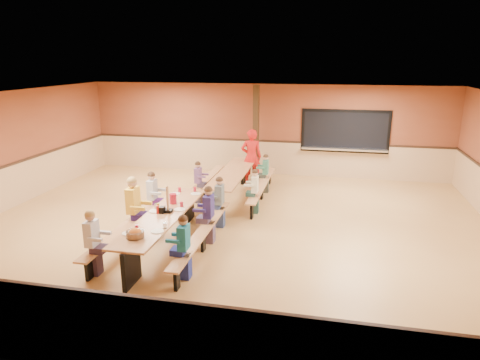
# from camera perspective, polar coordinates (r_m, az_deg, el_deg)

# --- Properties ---
(ground) EXTENTS (12.00, 12.00, 0.00)m
(ground) POSITION_cam_1_polar(r_m,az_deg,el_deg) (10.00, -1.21, -6.39)
(ground) COLOR #A0723C
(ground) RESTS_ON ground
(room_envelope) EXTENTS (12.04, 10.04, 3.02)m
(room_envelope) POSITION_cam_1_polar(r_m,az_deg,el_deg) (9.76, -1.23, -2.64)
(room_envelope) COLOR brown
(room_envelope) RESTS_ON ground
(kitchen_pass_through) EXTENTS (2.78, 0.28, 1.38)m
(kitchen_pass_through) POSITION_cam_1_polar(r_m,az_deg,el_deg) (14.16, 13.82, 6.10)
(kitchen_pass_through) COLOR black
(kitchen_pass_through) RESTS_ON ground
(structural_post) EXTENTS (0.18, 0.18, 3.00)m
(structural_post) POSITION_cam_1_polar(r_m,az_deg,el_deg) (13.80, 2.13, 6.34)
(structural_post) COLOR black
(structural_post) RESTS_ON ground
(cafeteria_table_main) EXTENTS (1.91, 3.70, 0.74)m
(cafeteria_table_main) POSITION_cam_1_polar(r_m,az_deg,el_deg) (8.96, -10.06, -5.75)
(cafeteria_table_main) COLOR #AD7344
(cafeteria_table_main) RESTS_ON ground
(cafeteria_table_second) EXTENTS (1.91, 3.70, 0.74)m
(cafeteria_table_second) POSITION_cam_1_polar(r_m,az_deg,el_deg) (12.01, -0.94, 0.11)
(cafeteria_table_second) COLOR #AD7344
(cafeteria_table_second) RESTS_ON ground
(seated_child_white_left) EXTENTS (0.37, 0.30, 1.21)m
(seated_child_white_left) POSITION_cam_1_polar(r_m,az_deg,el_deg) (8.18, -19.06, -7.98)
(seated_child_white_left) COLOR silver
(seated_child_white_left) RESTS_ON ground
(seated_adult_yellow) EXTENTS (0.44, 0.36, 1.36)m
(seated_adult_yellow) POSITION_cam_1_polar(r_m,az_deg,el_deg) (9.51, -14.00, -3.70)
(seated_adult_yellow) COLOR yellow
(seated_adult_yellow) RESTS_ON ground
(seated_child_grey_left) EXTENTS (0.37, 0.30, 1.22)m
(seated_child_grey_left) POSITION_cam_1_polar(r_m,az_deg,el_deg) (10.40, -11.58, -2.27)
(seated_child_grey_left) COLOR #B9B9B9
(seated_child_grey_left) RESTS_ON ground
(seated_child_teal_right) EXTENTS (0.35, 0.29, 1.18)m
(seated_child_teal_right) POSITION_cam_1_polar(r_m,az_deg,el_deg) (7.68, -7.48, -8.92)
(seated_child_teal_right) COLOR #196887
(seated_child_teal_right) RESTS_ON ground
(seated_child_navy_right) EXTENTS (0.38, 0.31, 1.23)m
(seated_child_navy_right) POSITION_cam_1_polar(r_m,az_deg,el_deg) (9.06, -4.18, -4.68)
(seated_child_navy_right) COLOR navy
(seated_child_navy_right) RESTS_ON ground
(seated_child_char_right) EXTENTS (0.36, 0.29, 1.19)m
(seated_child_char_right) POSITION_cam_1_polar(r_m,az_deg,el_deg) (9.89, -2.73, -3.00)
(seated_child_char_right) COLOR #566063
(seated_child_char_right) RESTS_ON ground
(seated_child_purple_sec) EXTENTS (0.33, 0.27, 1.13)m
(seated_child_purple_sec) POSITION_cam_1_polar(r_m,az_deg,el_deg) (11.63, -5.59, -0.30)
(seated_child_purple_sec) COLOR #744C7C
(seated_child_purple_sec) RESTS_ON ground
(seated_child_green_sec) EXTENTS (0.33, 0.27, 1.12)m
(seated_child_green_sec) POSITION_cam_1_polar(r_m,az_deg,el_deg) (12.46, 3.43, 0.85)
(seated_child_green_sec) COLOR #397A61
(seated_child_green_sec) RESTS_ON ground
(seated_child_tan_sec) EXTENTS (0.33, 0.27, 1.13)m
(seated_child_tan_sec) POSITION_cam_1_polar(r_m,az_deg,el_deg) (10.77, 1.99, -1.57)
(seated_child_tan_sec) COLOR beige
(seated_child_tan_sec) RESTS_ON ground
(standing_woman) EXTENTS (0.72, 0.56, 1.75)m
(standing_woman) POSITION_cam_1_polar(r_m,az_deg,el_deg) (13.12, 1.52, 3.05)
(standing_woman) COLOR red
(standing_woman) RESTS_ON ground
(punch_pitcher) EXTENTS (0.16, 0.16, 0.22)m
(punch_pitcher) POSITION_cam_1_polar(r_m,az_deg,el_deg) (9.44, -8.92, -2.48)
(punch_pitcher) COLOR #B1172B
(punch_pitcher) RESTS_ON cafeteria_table_main
(chip_bowl) EXTENTS (0.32, 0.32, 0.15)m
(chip_bowl) POSITION_cam_1_polar(r_m,az_deg,el_deg) (7.84, -13.79, -6.95)
(chip_bowl) COLOR orange
(chip_bowl) RESTS_ON cafeteria_table_main
(napkin_dispenser) EXTENTS (0.10, 0.14, 0.13)m
(napkin_dispenser) POSITION_cam_1_polar(r_m,az_deg,el_deg) (8.93, -10.33, -3.93)
(napkin_dispenser) COLOR black
(napkin_dispenser) RESTS_ON cafeteria_table_main
(condiment_mustard) EXTENTS (0.06, 0.06, 0.17)m
(condiment_mustard) POSITION_cam_1_polar(r_m,az_deg,el_deg) (9.04, -10.86, -3.58)
(condiment_mustard) COLOR yellow
(condiment_mustard) RESTS_ON cafeteria_table_main
(condiment_ketchup) EXTENTS (0.06, 0.06, 0.17)m
(condiment_ketchup) POSITION_cam_1_polar(r_m,az_deg,el_deg) (8.90, -10.94, -3.90)
(condiment_ketchup) COLOR #B2140F
(condiment_ketchup) RESTS_ON cafeteria_table_main
(table_paddle) EXTENTS (0.16, 0.16, 0.56)m
(table_paddle) POSITION_cam_1_polar(r_m,az_deg,el_deg) (8.92, -9.58, -3.43)
(table_paddle) COLOR black
(table_paddle) RESTS_ON cafeteria_table_main
(place_settings) EXTENTS (0.65, 3.30, 0.11)m
(place_settings) POSITION_cam_1_polar(r_m,az_deg,el_deg) (8.87, -10.15, -4.13)
(place_settings) COLOR beige
(place_settings) RESTS_ON cafeteria_table_main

